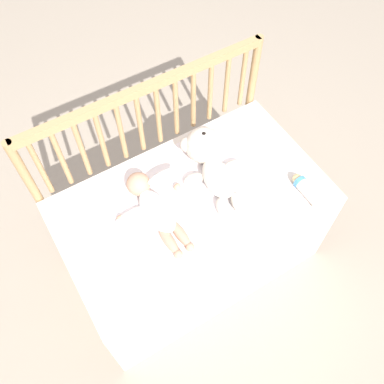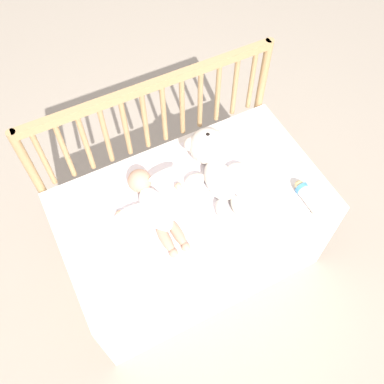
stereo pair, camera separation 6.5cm
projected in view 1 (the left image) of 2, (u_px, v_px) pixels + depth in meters
The scene contains 7 objects.
ground_plane at pixel (192, 255), 2.19m from camera, with size 12.00×12.00×0.00m, color tan.
crib_mattress at pixel (192, 231), 1.96m from camera, with size 1.09×0.64×0.54m.
crib_rail at pixel (151, 131), 1.81m from camera, with size 1.09×0.04×0.90m.
blanket at pixel (188, 200), 1.73m from camera, with size 0.82×0.54×0.01m.
teddy_bear at pixel (210, 160), 1.76m from camera, with size 0.27×0.42×0.16m.
baby at pixel (154, 206), 1.67m from camera, with size 0.32×0.40×0.10m.
baby_bottle at pixel (306, 189), 1.73m from camera, with size 0.06×0.15×0.06m.
Camera 1 is at (-0.47, -0.76, 2.03)m, focal length 40.00 mm.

